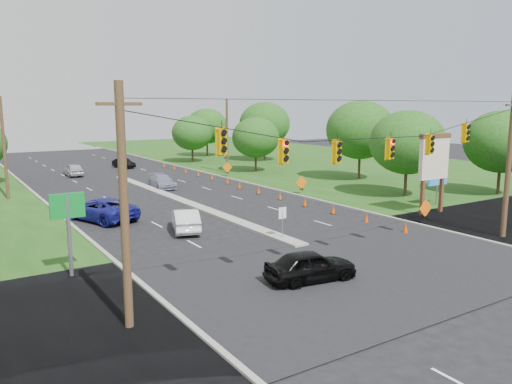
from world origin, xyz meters
TOP-DOWN VIEW (x-y plane):
  - ground at (0.00, 0.00)m, footprint 160.00×160.00m
  - grass_right at (30.00, 20.00)m, footprint 40.00×160.00m
  - cross_street at (0.00, 0.00)m, footprint 160.00×14.00m
  - curb_left at (-10.10, 30.00)m, footprint 0.25×110.00m
  - curb_right at (10.10, 30.00)m, footprint 0.25×110.00m
  - median at (0.00, 21.00)m, footprint 1.00×34.00m
  - median_sign at (0.00, 6.00)m, footprint 0.55×0.06m
  - signal_span at (-0.05, -1.00)m, footprint 25.60×0.32m
  - utility_pole_far_left at (-12.50, 30.00)m, footprint 0.28×0.28m
  - utility_pole_far_right at (12.50, 35.00)m, footprint 0.28×0.28m
  - pylon_sign at (14.31, 6.20)m, footprint 5.90×2.30m
  - cone_0 at (7.67, 3.00)m, footprint 0.32×0.32m
  - cone_1 at (7.67, 6.50)m, footprint 0.32×0.32m
  - cone_2 at (7.67, 10.00)m, footprint 0.32×0.32m
  - cone_3 at (7.67, 13.50)m, footprint 0.32×0.32m
  - cone_4 at (7.67, 17.00)m, footprint 0.32×0.32m
  - cone_5 at (7.67, 20.50)m, footprint 0.32×0.32m
  - cone_6 at (7.67, 24.00)m, footprint 0.32×0.32m
  - cone_7 at (8.27, 27.50)m, footprint 0.32×0.32m
  - cone_8 at (8.27, 31.00)m, footprint 0.32×0.32m
  - cone_9 at (8.27, 34.50)m, footprint 0.32×0.32m
  - cone_10 at (8.27, 38.00)m, footprint 0.32×0.32m
  - cone_11 at (8.27, 41.50)m, footprint 0.32×0.32m
  - cone_12 at (8.27, 45.00)m, footprint 0.32×0.32m
  - work_sign_0 at (10.80, 4.00)m, footprint 1.27×0.58m
  - work_sign_1 at (10.80, 18.00)m, footprint 1.27×0.58m
  - work_sign_2 at (10.80, 32.00)m, footprint 1.27×0.58m
  - tree_7 at (18.00, 12.00)m, footprint 6.72×6.72m
  - tree_8 at (22.00, 22.00)m, footprint 7.56×7.56m
  - tree_9 at (16.00, 34.00)m, footprint 5.88×5.88m
  - tree_10 at (24.00, 44.00)m, footprint 7.56×7.56m
  - tree_11 at (20.00, 55.00)m, footprint 6.72×6.72m
  - tree_12 at (14.00, 48.00)m, footprint 5.88×5.88m
  - tree_13 at (26.00, 8.00)m, footprint 6.72×6.72m
  - black_sedan at (-3.18, -0.70)m, footprint 4.62×2.40m
  - white_sedan at (-4.05, 11.30)m, footprint 2.95×4.78m
  - blue_pickup at (-7.84, 17.42)m, footprint 4.64×6.56m
  - silver_car_far at (1.44, 28.74)m, footprint 2.22×4.73m
  - silver_car_oncoming at (-4.02, 42.82)m, footprint 1.81×4.38m
  - dark_car_receding at (3.50, 47.28)m, footprint 2.25×4.04m

SIDE VIEW (x-z plane):
  - ground at x=0.00m, z-range 0.00..0.00m
  - grass_right at x=30.00m, z-range -0.03..0.03m
  - cross_street at x=0.00m, z-range -0.01..0.01m
  - curb_left at x=-10.10m, z-range -0.08..0.08m
  - curb_right at x=10.10m, z-range -0.08..0.08m
  - median at x=0.00m, z-range -0.09..0.09m
  - cone_0 at x=7.67m, z-range 0.00..0.70m
  - cone_1 at x=7.67m, z-range 0.00..0.70m
  - cone_2 at x=7.67m, z-range 0.00..0.70m
  - cone_3 at x=7.67m, z-range 0.00..0.70m
  - cone_4 at x=7.67m, z-range 0.00..0.70m
  - cone_5 at x=7.67m, z-range 0.00..0.70m
  - cone_6 at x=7.67m, z-range 0.00..0.70m
  - cone_7 at x=8.27m, z-range 0.00..0.70m
  - cone_8 at x=8.27m, z-range 0.00..0.70m
  - cone_9 at x=8.27m, z-range 0.00..0.70m
  - cone_10 at x=8.27m, z-range 0.00..0.70m
  - cone_11 at x=8.27m, z-range 0.00..0.70m
  - cone_12 at x=8.27m, z-range 0.00..0.70m
  - dark_car_receding at x=3.50m, z-range 0.00..1.26m
  - silver_car_far at x=1.44m, z-range 0.00..1.34m
  - silver_car_oncoming at x=-4.02m, z-range 0.00..1.48m
  - white_sedan at x=-4.05m, z-range 0.00..1.49m
  - black_sedan at x=-3.18m, z-range 0.00..1.50m
  - blue_pickup at x=-7.84m, z-range 0.00..1.66m
  - work_sign_0 at x=10.80m, z-range 0.41..1.78m
  - work_sign_1 at x=10.80m, z-range 0.41..1.78m
  - work_sign_2 at x=10.80m, z-range 0.41..1.78m
  - median_sign at x=0.00m, z-range 0.44..2.49m
  - pylon_sign at x=14.31m, z-range 0.94..7.06m
  - tree_9 at x=16.00m, z-range 0.91..7.77m
  - tree_12 at x=14.00m, z-range 0.91..7.77m
  - utility_pole_far_left at x=-12.50m, z-range 0.00..9.00m
  - utility_pole_far_right at x=12.50m, z-range 0.00..9.00m
  - tree_7 at x=18.00m, z-range 1.04..8.88m
  - tree_11 at x=20.00m, z-range 1.04..8.88m
  - tree_13 at x=26.00m, z-range 1.04..8.88m
  - signal_span at x=-0.05m, z-range 0.47..9.47m
  - tree_8 at x=22.00m, z-range 1.17..9.99m
  - tree_10 at x=24.00m, z-range 1.17..9.99m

